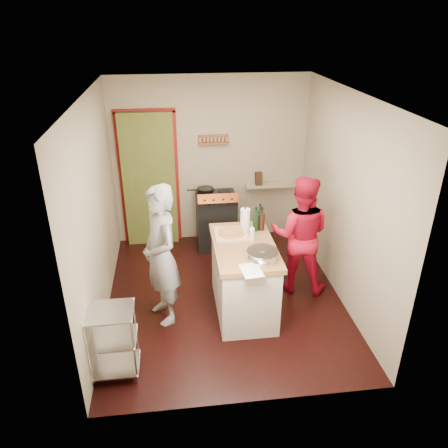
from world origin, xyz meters
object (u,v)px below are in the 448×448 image
(wire_shelving, at_px, (113,339))
(island, at_px, (244,276))
(person_stripe, at_px, (161,256))
(person_red, at_px, (300,235))
(stove, at_px, (216,220))

(wire_shelving, relative_size, island, 0.59)
(island, bearing_deg, person_stripe, -178.01)
(wire_shelving, relative_size, person_stripe, 0.46)
(person_stripe, relative_size, person_red, 1.08)
(stove, xyz_separation_m, person_stripe, (-0.83, -1.74, 0.41))
(island, height_order, person_red, person_red)
(stove, distance_m, person_stripe, 1.97)
(wire_shelving, bearing_deg, person_red, 29.90)
(wire_shelving, distance_m, person_red, 2.65)
(island, xyz_separation_m, person_stripe, (-0.98, -0.03, 0.37))
(stove, bearing_deg, person_stripe, -115.33)
(person_red, bearing_deg, wire_shelving, 48.65)
(person_stripe, bearing_deg, island, 69.10)
(person_stripe, bearing_deg, stove, 131.78)
(stove, relative_size, person_stripe, 0.58)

